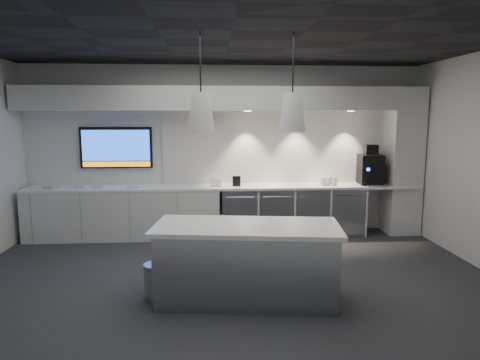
{
  "coord_description": "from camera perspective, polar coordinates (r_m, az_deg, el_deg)",
  "views": [
    {
      "loc": [
        -0.22,
        -5.21,
        2.11
      ],
      "look_at": [
        0.2,
        1.1,
        1.16
      ],
      "focal_mm": 32.0,
      "sensor_mm": 36.0,
      "label": 1
    }
  ],
  "objects": [
    {
      "name": "floor",
      "position": [
        5.63,
        -1.3,
        -13.5
      ],
      "size": [
        7.0,
        7.0,
        0.0
      ],
      "primitive_type": "plane",
      "color": "#313133",
      "rests_on": "ground"
    },
    {
      "name": "ceiling",
      "position": [
        5.29,
        -1.41,
        18.2
      ],
      "size": [
        7.0,
        7.0,
        0.0
      ],
      "primitive_type": "plane",
      "rotation": [
        3.14,
        0.0,
        0.0
      ],
      "color": "black",
      "rests_on": "wall_back"
    },
    {
      "name": "wall_back",
      "position": [
        7.74,
        -2.15,
        4.0
      ],
      "size": [
        7.0,
        0.0,
        7.0
      ],
      "primitive_type": "plane",
      "rotation": [
        1.57,
        0.0,
        0.0
      ],
      "color": "white",
      "rests_on": "floor"
    },
    {
      "name": "wall_front",
      "position": [
        2.79,
        0.87,
        -4.12
      ],
      "size": [
        7.0,
        0.0,
        7.0
      ],
      "primitive_type": "plane",
      "rotation": [
        -1.57,
        0.0,
        0.0
      ],
      "color": "white",
      "rests_on": "floor"
    },
    {
      "name": "back_counter",
      "position": [
        7.49,
        -2.05,
        -0.93
      ],
      "size": [
        6.8,
        0.65,
        0.04
      ],
      "primitive_type": "cube",
      "color": "white",
      "rests_on": "left_base_cabinets"
    },
    {
      "name": "left_base_cabinets",
      "position": [
        7.73,
        -15.15,
        -4.33
      ],
      "size": [
        3.3,
        0.63,
        0.86
      ],
      "primitive_type": "cube",
      "color": "silver",
      "rests_on": "floor"
    },
    {
      "name": "fridge_unit_a",
      "position": [
        7.59,
        -0.14,
        -4.3
      ],
      "size": [
        0.6,
        0.61,
        0.85
      ],
      "primitive_type": "cube",
      "color": "gray",
      "rests_on": "floor"
    },
    {
      "name": "fridge_unit_b",
      "position": [
        7.66,
        4.58,
        -4.22
      ],
      "size": [
        0.6,
        0.61,
        0.85
      ],
      "primitive_type": "cube",
      "color": "gray",
      "rests_on": "floor"
    },
    {
      "name": "fridge_unit_c",
      "position": [
        7.77,
        9.19,
        -4.11
      ],
      "size": [
        0.6,
        0.61,
        0.85
      ],
      "primitive_type": "cube",
      "color": "gray",
      "rests_on": "floor"
    },
    {
      "name": "fridge_unit_d",
      "position": [
        7.94,
        13.64,
        -3.98
      ],
      "size": [
        0.6,
        0.61,
        0.85
      ],
      "primitive_type": "cube",
      "color": "gray",
      "rests_on": "floor"
    },
    {
      "name": "backsplash",
      "position": [
        7.84,
        6.68,
        4.37
      ],
      "size": [
        4.6,
        0.03,
        1.3
      ],
      "primitive_type": "cube",
      "color": "silver",
      "rests_on": "wall_back"
    },
    {
      "name": "soffit",
      "position": [
        7.42,
        -2.12,
        10.76
      ],
      "size": [
        6.9,
        0.6,
        0.4
      ],
      "primitive_type": "cube",
      "color": "silver",
      "rests_on": "wall_back"
    },
    {
      "name": "column",
      "position": [
        8.2,
        20.89,
        2.3
      ],
      "size": [
        0.55,
        0.55,
        2.6
      ],
      "primitive_type": "cube",
      "color": "silver",
      "rests_on": "floor"
    },
    {
      "name": "wall_tv",
      "position": [
        7.86,
        -16.16,
        4.17
      ],
      "size": [
        1.25,
        0.07,
        0.72
      ],
      "color": "black",
      "rests_on": "wall_back"
    },
    {
      "name": "island",
      "position": [
        4.99,
        0.89,
        -10.91
      ],
      "size": [
        2.19,
        1.16,
        0.89
      ],
      "rotation": [
        0.0,
        0.0,
        -0.13
      ],
      "color": "gray",
      "rests_on": "floor"
    },
    {
      "name": "bin",
      "position": [
        5.22,
        -11.08,
        -13.07
      ],
      "size": [
        0.32,
        0.32,
        0.41
      ],
      "primitive_type": "cylinder",
      "rotation": [
        0.0,
        0.0,
        0.09
      ],
      "color": "gray",
      "rests_on": "floor"
    },
    {
      "name": "coffee_machine",
      "position": [
        7.99,
        16.98,
        1.54
      ],
      "size": [
        0.43,
        0.59,
        0.71
      ],
      "rotation": [
        0.0,
        0.0,
        -0.09
      ],
      "color": "black",
      "rests_on": "back_counter"
    },
    {
      "name": "sign_black",
      "position": [
        7.42,
        -0.47,
        -0.16
      ],
      "size": [
        0.14,
        0.03,
        0.18
      ],
      "primitive_type": "cube",
      "rotation": [
        0.0,
        0.0,
        -0.06
      ],
      "color": "black",
      "rests_on": "back_counter"
    },
    {
      "name": "sign_white",
      "position": [
        7.39,
        -3.24,
        -0.36
      ],
      "size": [
        0.18,
        0.05,
        0.14
      ],
      "primitive_type": "cube",
      "rotation": [
        0.0,
        0.0,
        -0.17
      ],
      "color": "white",
      "rests_on": "back_counter"
    },
    {
      "name": "cup_cluster",
      "position": [
        7.68,
        11.71,
        -0.14
      ],
      "size": [
        0.28,
        0.18,
        0.15
      ],
      "primitive_type": null,
      "color": "white",
      "rests_on": "back_counter"
    },
    {
      "name": "tray_a",
      "position": [
        7.95,
        -24.01,
        -0.88
      ],
      "size": [
        0.2,
        0.2,
        0.02
      ],
      "primitive_type": "cube",
      "rotation": [
        0.0,
        0.0,
        -0.27
      ],
      "color": "#A8A8A8",
      "rests_on": "back_counter"
    },
    {
      "name": "tray_b",
      "position": [
        7.79,
        -20.66,
        -0.88
      ],
      "size": [
        0.19,
        0.19,
        0.02
      ],
      "primitive_type": "cube",
      "rotation": [
        0.0,
        0.0,
        0.23
      ],
      "color": "#A8A8A8",
      "rests_on": "back_counter"
    },
    {
      "name": "tray_c",
      "position": [
        7.7,
        -18.5,
        -0.87
      ],
      "size": [
        0.19,
        0.19,
        0.02
      ],
      "primitive_type": "cube",
      "rotation": [
        0.0,
        0.0,
        0.24
      ],
      "color": "#A8A8A8",
      "rests_on": "back_counter"
    },
    {
      "name": "tray_d",
      "position": [
        7.52,
        -14.18,
        -0.9
      ],
      "size": [
        0.2,
        0.2,
        0.02
      ],
      "primitive_type": "cube",
      "rotation": [
        0.0,
        0.0,
        0.33
      ],
      "color": "#A8A8A8",
      "rests_on": "back_counter"
    },
    {
      "name": "pendant_left",
      "position": [
        4.69,
        -5.23,
        9.01
      ],
      "size": [
        0.29,
        0.29,
        1.12
      ],
      "color": "silver",
      "rests_on": "ceiling"
    },
    {
      "name": "pendant_right",
      "position": [
        4.78,
        6.99,
        8.97
      ],
      "size": [
        0.29,
        0.29,
        1.12
      ],
      "color": "silver",
      "rests_on": "ceiling"
    }
  ]
}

